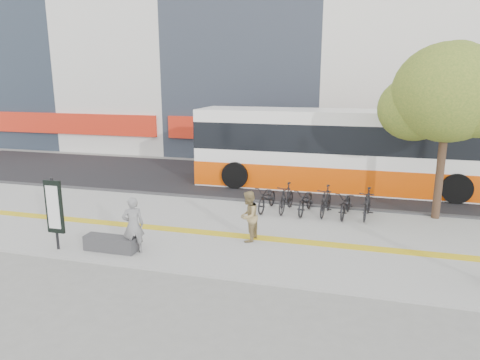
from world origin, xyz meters
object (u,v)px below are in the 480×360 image
(bus, at_px, (342,152))
(bench, at_px, (111,244))
(pedestrian_tan, at_px, (248,216))
(signboard, at_px, (54,208))
(seated_woman, at_px, (133,225))
(street_tree, at_px, (447,95))

(bus, bearing_deg, bench, -122.56)
(bench, relative_size, pedestrian_tan, 0.99)
(bench, height_order, pedestrian_tan, pedestrian_tan)
(signboard, distance_m, seated_woman, 2.41)
(bench, height_order, seated_woman, seated_woman)
(signboard, distance_m, pedestrian_tan, 5.79)
(bus, height_order, seated_woman, bus)
(signboard, relative_size, bus, 0.16)
(bench, xyz_separation_m, pedestrian_tan, (3.74, 1.87, 0.58))
(bus, relative_size, seated_woman, 7.97)
(seated_woman, bearing_deg, street_tree, -179.53)
(bus, bearing_deg, seated_woman, -119.50)
(bench, bearing_deg, seated_woman, 5.11)
(bench, relative_size, bus, 0.12)
(seated_woman, bearing_deg, pedestrian_tan, 178.22)
(bench, relative_size, street_tree, 0.25)
(signboard, xyz_separation_m, street_tree, (11.38, 6.33, 3.15))
(bench, distance_m, bus, 11.60)
(bench, distance_m, seated_woman, 0.97)
(street_tree, distance_m, bus, 5.83)
(bench, xyz_separation_m, signboard, (-1.60, -0.31, 1.06))
(bench, height_order, bus, bus)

